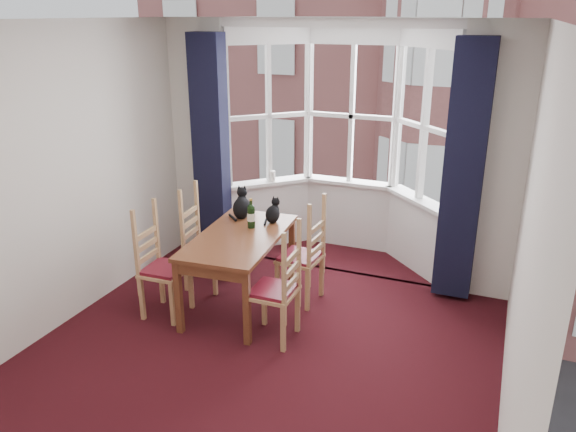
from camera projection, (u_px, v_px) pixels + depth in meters
The scene contains 20 objects.
floor at pixel (245, 374), 4.69m from camera, with size 4.50×4.50×0.00m, color black.
ceiling at pixel (234, 20), 3.74m from camera, with size 4.50×4.50×0.00m, color white.
wall_left at pixel (36, 188), 4.92m from camera, with size 4.50×4.50×0.00m, color silver.
wall_right at pixel (526, 258), 3.51m from camera, with size 4.50×4.50×0.00m, color silver.
wall_back_pier_left at pixel (201, 140), 6.76m from camera, with size 0.70×0.12×2.80m, color silver.
wall_back_pier_right at pixel (490, 167), 5.59m from camera, with size 0.70×0.12×2.80m, color silver.
bay_window at pixel (345, 143), 6.61m from camera, with size 2.76×0.94×2.80m.
curtain_left at pixel (211, 149), 6.54m from camera, with size 0.38×0.22×2.60m, color black.
curtain_right at pixel (463, 174), 5.53m from camera, with size 0.38×0.22×2.60m, color black.
dining_table at pixel (239, 244), 5.60m from camera, with size 0.89×1.51×0.77m.
chair_left_near at pixel (157, 269), 5.51m from camera, with size 0.42×0.44×0.92m.
chair_left_far at pixel (199, 245), 6.09m from camera, with size 0.43×0.45×0.92m.
chair_right_near at pixel (283, 294), 5.03m from camera, with size 0.40×0.42×0.92m.
chair_right_far at pixel (308, 260), 5.72m from camera, with size 0.43×0.45×0.92m.
cat_left at pixel (242, 206), 6.00m from camera, with size 0.26×0.29×0.35m.
cat_right at pixel (273, 213), 5.87m from camera, with size 0.16×0.22×0.28m.
wine_bottle at pixel (251, 215), 5.72m from camera, with size 0.08×0.08×0.31m.
candle_tall at pixel (273, 176), 6.94m from camera, with size 0.06×0.06×0.14m, color white.
street at pixel (477, 164), 34.82m from camera, with size 80.00×80.00×0.00m, color #333335.
tenement_building at pixel (456, 58), 16.34m from camera, with size 18.40×7.80×15.20m.
Camera 1 is at (1.83, -3.53, 2.85)m, focal length 35.00 mm.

